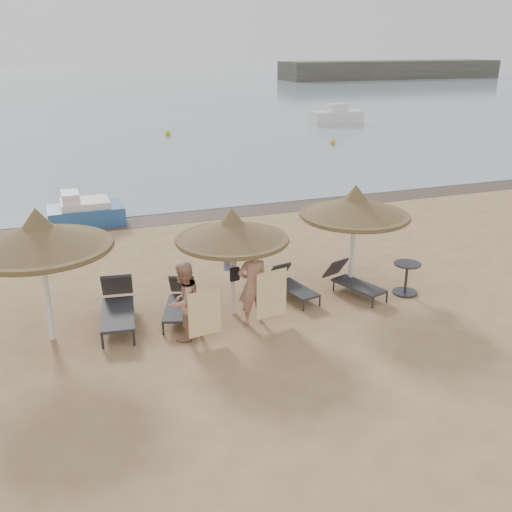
{
  "coord_description": "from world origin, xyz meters",
  "views": [
    {
      "loc": [
        -3.38,
        -10.22,
        5.95
      ],
      "look_at": [
        0.81,
        1.2,
        1.39
      ],
      "focal_mm": 40.0,
      "sensor_mm": 36.0,
      "label": 1
    }
  ],
  "objects": [
    {
      "name": "lounger_near_left",
      "position": [
        -0.92,
        1.6,
        0.36
      ],
      "size": [
        1.14,
        1.88,
        0.8
      ],
      "rotation": [
        0.0,
        0.0,
        -0.33
      ],
      "color": "#2F2E34",
      "rests_on": "ground"
    },
    {
      "name": "sea",
      "position": [
        0.0,
        80.0,
        0.01
      ],
      "size": [
        200.0,
        140.0,
        0.03
      ],
      "primitive_type": "cube",
      "color": "#7A929E",
      "rests_on": "ground"
    },
    {
      "name": "lounger_near_right",
      "position": [
        1.92,
        1.71,
        0.32
      ],
      "size": [
        0.85,
        1.68,
        0.72
      ],
      "rotation": [
        0.0,
        0.0,
        0.21
      ],
      "color": "#2F2E34",
      "rests_on": "ground"
    },
    {
      "name": "palapa_right",
      "position": [
        3.56,
        1.64,
        2.17
      ],
      "size": [
        2.75,
        2.75,
        2.72
      ],
      "rotation": [
        0.0,
        0.0,
        -0.38
      ],
      "color": "white",
      "rests_on": "ground"
    },
    {
      "name": "lounger_far_left",
      "position": [
        -2.32,
        1.71,
        0.43
      ],
      "size": [
        0.98,
        2.2,
        0.95
      ],
      "rotation": [
        0.0,
        0.0,
        -0.13
      ],
      "color": "#2F2E34",
      "rests_on": "ground"
    },
    {
      "name": "pedal_boat",
      "position": [
        -2.41,
        9.72,
        0.44
      ],
      "size": [
        2.53,
        1.49,
        1.18
      ],
      "rotation": [
        0.0,
        0.0,
        0.0
      ],
      "color": "#2A5692",
      "rests_on": "ground"
    },
    {
      "name": "towel_left",
      "position": [
        -0.73,
        0.12,
        0.7
      ],
      "size": [
        0.72,
        0.1,
        1.01
      ],
      "rotation": [
        0.0,
        0.0,
        0.12
      ],
      "color": "yellow",
      "rests_on": "ground"
    },
    {
      "name": "side_table",
      "position": [
        4.7,
        0.86,
        0.38
      ],
      "size": [
        0.67,
        0.67,
        0.81
      ],
      "rotation": [
        0.0,
        0.0,
        -0.41
      ],
      "color": "#2F2E34",
      "rests_on": "ground"
    },
    {
      "name": "buoy_right",
      "position": [
        13.3,
        21.49,
        0.18
      ],
      "size": [
        0.36,
        0.36,
        0.36
      ],
      "primitive_type": "sphere",
      "color": "gold",
      "rests_on": "ground"
    },
    {
      "name": "buoy_mid",
      "position": [
        4.45,
        28.54,
        0.19
      ],
      "size": [
        0.39,
        0.39,
        0.39
      ],
      "primitive_type": "sphere",
      "color": "gold",
      "rests_on": "ground"
    },
    {
      "name": "person_left",
      "position": [
        -1.08,
        0.47,
        1.0
      ],
      "size": [
        1.1,
        1.04,
        2.01
      ],
      "primitive_type": "imported",
      "rotation": [
        0.0,
        0.0,
        3.8
      ],
      "color": "tan",
      "rests_on": "ground"
    },
    {
      "name": "ground",
      "position": [
        0.0,
        0.0,
        0.0
      ],
      "size": [
        160.0,
        160.0,
        0.0
      ],
      "primitive_type": "plane",
      "color": "tan",
      "rests_on": "ground"
    },
    {
      "name": "palapa_center",
      "position": [
        0.26,
        1.27,
        2.03
      ],
      "size": [
        2.57,
        2.57,
        2.55
      ],
      "rotation": [
        0.0,
        0.0,
        0.01
      ],
      "color": "white",
      "rests_on": "ground"
    },
    {
      "name": "lounger_far_right",
      "position": [
        3.42,
        1.34,
        0.34
      ],
      "size": [
        1.07,
        1.8,
        0.77
      ],
      "rotation": [
        0.0,
        0.0,
        0.32
      ],
      "color": "#2F2E34",
      "rests_on": "ground"
    },
    {
      "name": "bag_patterned",
      "position": [
        0.26,
        1.45,
        1.23
      ],
      "size": [
        0.31,
        0.19,
        0.37
      ],
      "rotation": [
        0.0,
        0.0,
        0.33
      ],
      "color": "white",
      "rests_on": "ground"
    },
    {
      "name": "bag_dark",
      "position": [
        0.26,
        1.11,
        1.05
      ],
      "size": [
        0.23,
        0.11,
        0.31
      ],
      "rotation": [
        0.0,
        0.0,
        0.19
      ],
      "color": "black",
      "rests_on": "ground"
    },
    {
      "name": "person_right",
      "position": [
        0.53,
        0.65,
        1.09
      ],
      "size": [
        1.03,
        0.7,
        2.18
      ],
      "primitive_type": "imported",
      "rotation": [
        0.0,
        0.0,
        3.1
      ],
      "color": "tan",
      "rests_on": "ground"
    },
    {
      "name": "towel_right",
      "position": [
        0.88,
        0.4,
        0.76
      ],
      "size": [
        0.78,
        0.19,
        1.11
      ],
      "rotation": [
        0.0,
        0.0,
        0.22
      ],
      "color": "yellow",
      "rests_on": "ground"
    },
    {
      "name": "palapa_left",
      "position": [
        -3.75,
        1.41,
        2.32
      ],
      "size": [
        2.94,
        2.94,
        2.91
      ],
      "rotation": [
        0.0,
        0.0,
        -0.11
      ],
      "color": "white",
      "rests_on": "ground"
    },
    {
      "name": "wet_sand_strip",
      "position": [
        0.0,
        9.4,
        0.0
      ],
      "size": [
        200.0,
        1.6,
        0.01
      ],
      "primitive_type": "cube",
      "color": "#4F3E33",
      "rests_on": "ground"
    }
  ]
}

